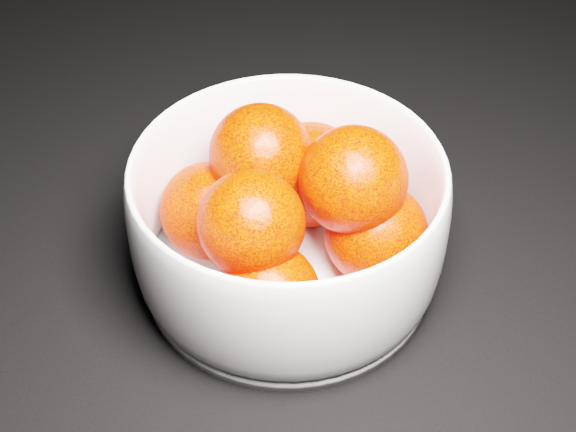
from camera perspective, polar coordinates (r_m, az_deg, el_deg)
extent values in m
cylinder|color=white|center=(0.53, 0.00, -3.76)|extent=(0.19, 0.19, 0.01)
sphere|color=#FF1C01|center=(0.54, 1.64, 2.97)|extent=(0.07, 0.07, 0.07)
sphere|color=#FF1C01|center=(0.52, -5.63, 0.38)|extent=(0.06, 0.06, 0.06)
sphere|color=#FF1C01|center=(0.47, -1.44, -5.57)|extent=(0.06, 0.06, 0.06)
sphere|color=#FF1C01|center=(0.51, 6.27, -1.25)|extent=(0.07, 0.07, 0.07)
sphere|color=#FF1C01|center=(0.50, -1.96, 4.38)|extent=(0.06, 0.06, 0.06)
sphere|color=#FF1C01|center=(0.46, -2.62, -0.51)|extent=(0.06, 0.06, 0.06)
sphere|color=#FF1C01|center=(0.48, 4.65, 2.58)|extent=(0.07, 0.07, 0.07)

